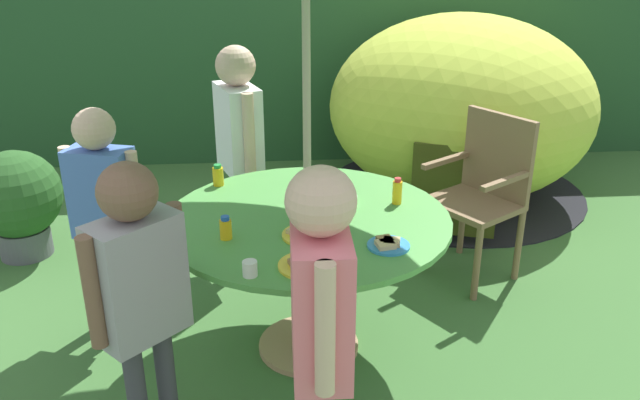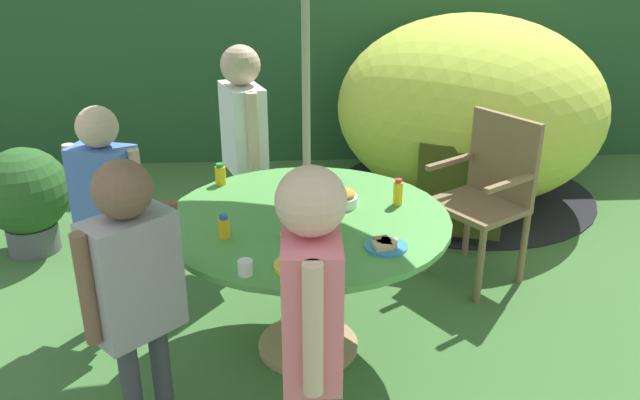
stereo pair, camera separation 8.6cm
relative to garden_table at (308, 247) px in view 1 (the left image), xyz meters
The scene contains 19 objects.
ground_plane 0.58m from the garden_table, ahead, with size 10.00×10.00×0.02m, color #3D6B33.
hedge_backdrop 3.21m from the garden_table, 90.00° to the left, with size 9.00×0.70×1.70m, color #234C28.
garden_table is the anchor object (origin of this frame).
wooden_chair 1.30m from the garden_table, 33.35° to the left, with size 0.62×0.63×0.99m.
dome_tent 2.40m from the garden_table, 56.93° to the left, with size 2.55×2.55×1.39m.
potted_plant 2.12m from the garden_table, 146.44° to the left, with size 0.56×0.56×0.70m.
child_in_white_shirt 1.08m from the garden_table, 109.30° to the left, with size 0.30×0.44×1.36m.
child_in_blue_shirt 1.06m from the garden_table, 163.55° to the left, with size 0.40×0.25×1.20m.
child_in_grey_shirt 0.95m from the garden_table, 135.83° to the right, with size 0.36×0.36×1.25m.
child_in_pink_shirt 0.98m from the garden_table, 91.12° to the right, with size 0.23×0.45×1.33m.
snack_bowl 0.29m from the garden_table, 35.15° to the left, with size 0.16×0.16×0.08m.
plate_far_left 0.51m from the garden_table, 93.59° to the right, with size 0.24×0.24×0.03m.
plate_mid_right 0.27m from the garden_table, 92.38° to the right, with size 0.24×0.24×0.03m.
plate_front_edge 0.50m from the garden_table, 46.72° to the right, with size 0.18×0.18×0.03m.
juice_bottle_near_left 0.51m from the garden_table, 14.78° to the left, with size 0.05×0.05×0.13m.
juice_bottle_near_right 0.65m from the garden_table, 135.26° to the left, with size 0.06×0.06×0.11m.
juice_bottle_far_right 0.25m from the garden_table, 13.57° to the right, with size 0.06×0.06×0.12m.
juice_bottle_center_front 0.47m from the garden_table, 151.47° to the right, with size 0.05×0.05×0.11m.
cup_near 0.63m from the garden_table, 115.87° to the right, with size 0.06×0.06×0.06m, color white.
Camera 1 is at (-0.18, -2.77, 2.00)m, focal length 36.62 mm.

